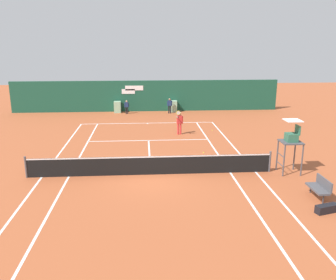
{
  "coord_description": "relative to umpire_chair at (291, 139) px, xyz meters",
  "views": [
    {
      "loc": [
        -0.3,
        -16.66,
        6.34
      ],
      "look_at": [
        1.1,
        3.5,
        0.8
      ],
      "focal_mm": 38.25,
      "sensor_mm": 36.0,
      "label": 1
    }
  ],
  "objects": [
    {
      "name": "player_on_baseline",
      "position": [
        -4.7,
        8.1,
        -0.79
      ],
      "size": [
        0.55,
        0.72,
        1.82
      ],
      "rotation": [
        0.0,
        0.0,
        3.29
      ],
      "color": "red",
      "rests_on": "ground_plane"
    },
    {
      "name": "sponsor_back_wall",
      "position": [
        -6.92,
        17.19,
        -0.35
      ],
      "size": [
        25.0,
        1.02,
        2.89
      ],
      "color": "#194C38",
      "rests_on": "ground_plane"
    },
    {
      "name": "tennis_ball_by_sideline",
      "position": [
        -2.16,
        9.0,
        -1.71
      ],
      "size": [
        0.07,
        0.07,
        0.07
      ],
      "primitive_type": "sphere",
      "color": "#CCE033",
      "rests_on": "ground_plane"
    },
    {
      "name": "ball_kid_right_post",
      "position": [
        -4.81,
        15.96,
        -0.95
      ],
      "size": [
        0.46,
        0.2,
        1.39
      ],
      "rotation": [
        0.0,
        0.0,
        3.21
      ],
      "color": "black",
      "rests_on": "ground_plane"
    },
    {
      "name": "ground_plane",
      "position": [
        -6.91,
        0.79,
        -1.75
      ],
      "size": [
        80.0,
        80.0,
        0.01
      ],
      "color": "#A8512D"
    },
    {
      "name": "tennis_net",
      "position": [
        -6.91,
        0.22,
        -1.24
      ],
      "size": [
        12.1,
        0.1,
        1.07
      ],
      "color": "#4C4C51",
      "rests_on": "ground_plane"
    },
    {
      "name": "umpire_chair",
      "position": [
        0.0,
        0.0,
        0.0
      ],
      "size": [
        1.0,
        1.0,
        2.71
      ],
      "rotation": [
        0.0,
        0.0,
        1.57
      ],
      "color": "#47474C",
      "rests_on": "ground_plane"
    },
    {
      "name": "equipment_bag",
      "position": [
        -0.15,
        -4.32,
        -1.59
      ],
      "size": [
        1.09,
        0.55,
        0.32
      ],
      "color": "black",
      "rests_on": "ground_plane"
    },
    {
      "name": "player_bench",
      "position": [
        0.09,
        -3.03,
        -1.24
      ],
      "size": [
        0.54,
        1.28,
        0.88
      ],
      "rotation": [
        0.0,
        0.0,
        1.57
      ],
      "color": "#38383D",
      "rests_on": "ground_plane"
    },
    {
      "name": "tennis_ball_mid_court",
      "position": [
        -3.7,
        3.56,
        -1.71
      ],
      "size": [
        0.07,
        0.07,
        0.07
      ],
      "primitive_type": "sphere",
      "color": "#CCE033",
      "rests_on": "ground_plane"
    },
    {
      "name": "ball_kid_centre_post",
      "position": [
        -8.74,
        15.96,
        -1.04
      ],
      "size": [
        0.41,
        0.18,
        1.24
      ],
      "rotation": [
        0.0,
        0.0,
        3.23
      ],
      "color": "black",
      "rests_on": "ground_plane"
    }
  ]
}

